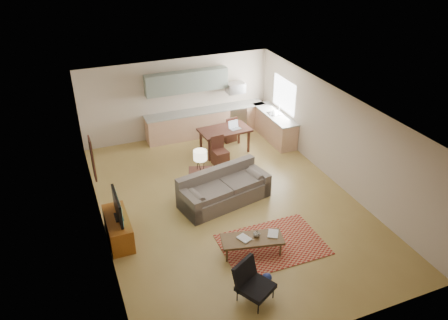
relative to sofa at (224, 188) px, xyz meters
name	(u,v)px	position (x,y,z in m)	size (l,w,h in m)	color
room	(228,158)	(0.08, -0.07, 0.91)	(9.00, 9.00, 9.00)	olive
kitchen_counter_back	(206,122)	(0.98, 4.11, 0.02)	(4.26, 0.64, 0.92)	tan
kitchen_counter_right	(274,126)	(3.01, 2.93, 0.02)	(0.64, 2.26, 0.92)	tan
kitchen_range	(235,117)	(2.08, 4.11, 0.01)	(0.62, 0.62, 0.90)	#A5A8AD
kitchen_microwave	(236,88)	(2.08, 4.13, 1.11)	(0.62, 0.40, 0.35)	#A5A8AD
upper_cabinets	(187,82)	(0.38, 4.26, 1.51)	(2.80, 0.34, 0.70)	slate
window_right	(284,95)	(3.31, 2.93, 1.11)	(0.02, 1.40, 1.05)	white
wall_art_left	(93,159)	(-3.13, 0.83, 1.11)	(0.06, 0.42, 1.10)	olive
triptych	(174,88)	(-0.02, 4.40, 1.31)	(1.70, 0.04, 0.50)	beige
rug	(272,244)	(0.38, -2.06, -0.43)	(2.36, 1.63, 0.02)	maroon
sofa	(224,188)	(0.00, 0.00, 0.00)	(2.52, 1.09, 0.88)	#594F48
coffee_table	(252,245)	(-0.18, -2.12, -0.23)	(1.40, 0.55, 0.42)	#48331B
book_a	(241,241)	(-0.47, -2.11, -0.01)	(0.32, 0.36, 0.03)	maroon
book_b	(268,233)	(0.22, -2.10, -0.01)	(0.36, 0.39, 0.02)	navy
vase	(257,233)	(-0.06, -2.09, 0.06)	(0.18, 0.18, 0.17)	black
armchair	(256,284)	(-0.71, -3.41, -0.03)	(0.72, 0.72, 0.82)	black
tv_credenza	(118,228)	(-2.89, -0.50, -0.13)	(0.51, 1.34, 0.62)	brown
tv	(117,206)	(-2.84, -0.50, 0.49)	(0.10, 1.03, 0.62)	black
console_table	(201,182)	(-0.44, 0.61, -0.06)	(0.64, 0.43, 0.75)	#3B1D16
table_lamp	(200,160)	(-0.44, 0.61, 0.61)	(0.37, 0.37, 0.60)	beige
dining_table	(225,141)	(1.07, 2.64, -0.03)	(1.59, 0.91, 0.81)	#3B1D16
dining_chair_near	(220,151)	(0.64, 1.92, 0.02)	(0.43, 0.45, 0.91)	#3B1D16
dining_chair_far	(229,128)	(1.51, 3.36, 0.01)	(0.43, 0.45, 0.90)	#3B1D16
laptop	(235,125)	(1.39, 2.54, 0.50)	(0.34, 0.25, 0.25)	#A5A8AD
soap_bottle	(273,112)	(2.91, 2.86, 0.58)	(0.09, 0.09, 0.19)	beige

